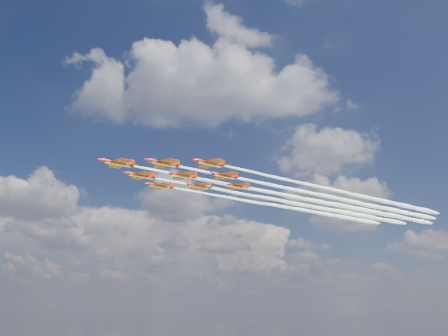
{
  "coord_description": "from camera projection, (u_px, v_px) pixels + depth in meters",
  "views": [
    {
      "loc": [
        33.13,
        -125.13,
        37.14
      ],
      "look_at": [
        19.21,
        5.89,
        79.01
      ],
      "focal_mm": 35.0,
      "sensor_mm": 36.0,
      "label": 1
    }
  ],
  "objects": [
    {
      "name": "jet_row3_centre",
      "position": [
        311.0,
        200.0,
        166.89
      ],
      "size": [
        91.29,
        81.19,
        2.75
      ],
      "rotation": [
        0.0,
        0.0,
        0.73
      ],
      "color": "red"
    },
    {
      "name": "jet_lead",
      "position": [
        269.0,
        192.0,
        155.11
      ],
      "size": [
        91.29,
        81.19,
        2.75
      ],
      "rotation": [
        0.0,
        0.0,
        0.73
      ],
      "color": "red"
    },
    {
      "name": "jet_row2_starb",
      "position": [
        277.0,
        200.0,
        166.86
      ],
      "size": [
        91.29,
        81.19,
        2.75
      ],
      "rotation": [
        0.0,
        0.0,
        0.73
      ],
      "color": "red"
    },
    {
      "name": "jet_row4_port",
      "position": [
        345.0,
        200.0,
        166.92
      ],
      "size": [
        91.29,
        81.19,
        2.75
      ],
      "rotation": [
        0.0,
        0.0,
        0.73
      ],
      "color": "red"
    },
    {
      "name": "jet_row3_port",
      "position": [
        342.0,
        192.0,
        155.17
      ],
      "size": [
        91.29,
        81.19,
        2.75
      ],
      "rotation": [
        0.0,
        0.0,
        0.73
      ],
      "color": "red"
    },
    {
      "name": "jet_tail",
      "position": [
        347.0,
        207.0,
        178.67
      ],
      "size": [
        91.29,
        81.19,
        2.75
      ],
      "rotation": [
        0.0,
        0.0,
        0.73
      ],
      "color": "red"
    },
    {
      "name": "jet_row2_port",
      "position": [
        305.0,
        192.0,
        155.14
      ],
      "size": [
        91.29,
        81.19,
        2.75
      ],
      "rotation": [
        0.0,
        0.0,
        0.73
      ],
      "color": "red"
    },
    {
      "name": "jet_row3_starb",
      "position": [
        284.0,
        207.0,
        178.61
      ],
      "size": [
        91.29,
        81.19,
        2.75
      ],
      "rotation": [
        0.0,
        0.0,
        0.73
      ],
      "color": "red"
    },
    {
      "name": "jet_row4_starb",
      "position": [
        316.0,
        207.0,
        178.64
      ],
      "size": [
        91.29,
        81.19,
        2.75
      ],
      "rotation": [
        0.0,
        0.0,
        0.73
      ],
      "color": "red"
    }
  ]
}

